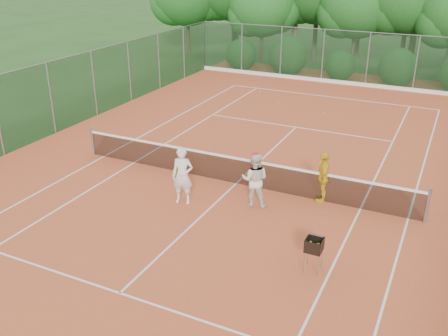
# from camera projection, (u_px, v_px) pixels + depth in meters

# --- Properties ---
(ground) EXTENTS (120.00, 120.00, 0.00)m
(ground) POSITION_uv_depth(u_px,v_px,m) (236.00, 184.00, 16.64)
(ground) COLOR #244A1A
(ground) RESTS_ON ground
(clay_court) EXTENTS (18.00, 36.00, 0.02)m
(clay_court) POSITION_uv_depth(u_px,v_px,m) (236.00, 184.00, 16.63)
(clay_court) COLOR #C8572E
(clay_court) RESTS_ON ground
(tennis_net) EXTENTS (11.97, 0.10, 1.10)m
(tennis_net) POSITION_uv_depth(u_px,v_px,m) (236.00, 170.00, 16.42)
(tennis_net) COLOR gray
(tennis_net) RESTS_ON clay_court
(player_white) EXTENTS (0.75, 0.59, 1.79)m
(player_white) POSITION_uv_depth(u_px,v_px,m) (183.00, 176.00, 15.07)
(player_white) COLOR silver
(player_white) RESTS_ON clay_court
(player_center_grp) EXTENTS (0.94, 0.80, 1.72)m
(player_center_grp) POSITION_uv_depth(u_px,v_px,m) (255.00, 179.00, 14.93)
(player_center_grp) COLOR silver
(player_center_grp) RESTS_ON clay_court
(player_yellow) EXTENTS (0.66, 1.03, 1.64)m
(player_yellow) POSITION_uv_depth(u_px,v_px,m) (323.00, 176.00, 15.21)
(player_yellow) COLOR yellow
(player_yellow) RESTS_ON clay_court
(ball_hopper) EXTENTS (0.39, 0.39, 0.89)m
(ball_hopper) POSITION_uv_depth(u_px,v_px,m) (314.00, 245.00, 11.88)
(ball_hopper) COLOR gray
(ball_hopper) RESTS_ON clay_court
(stray_ball_a) EXTENTS (0.07, 0.07, 0.07)m
(stray_ball_a) POSITION_uv_depth(u_px,v_px,m) (260.00, 91.00, 27.27)
(stray_ball_a) COLOR yellow
(stray_ball_a) RESTS_ON clay_court
(stray_ball_b) EXTENTS (0.07, 0.07, 0.07)m
(stray_ball_b) POSITION_uv_depth(u_px,v_px,m) (278.00, 102.00, 25.35)
(stray_ball_b) COLOR #C8D732
(stray_ball_b) RESTS_ON clay_court
(stray_ball_c) EXTENTS (0.07, 0.07, 0.07)m
(stray_ball_c) POSITION_uv_depth(u_px,v_px,m) (324.00, 113.00, 23.73)
(stray_ball_c) COLOR #BBCF30
(stray_ball_c) RESTS_ON clay_court
(court_markings) EXTENTS (11.03, 23.83, 0.01)m
(court_markings) POSITION_uv_depth(u_px,v_px,m) (236.00, 184.00, 16.63)
(court_markings) COLOR white
(court_markings) RESTS_ON clay_court
(fence_back) EXTENTS (18.07, 0.07, 3.00)m
(fence_back) POSITION_uv_depth(u_px,v_px,m) (345.00, 58.00, 28.40)
(fence_back) COLOR #19381E
(fence_back) RESTS_ON clay_court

